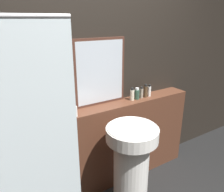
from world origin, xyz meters
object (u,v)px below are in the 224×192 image
at_px(pedestal_sink, 131,165).
at_px(shampoo_bottle, 132,94).
at_px(mirror, 100,72).
at_px(lotion_bottle, 141,93).
at_px(towel_stack, 65,110).
at_px(hand_soap_bottle, 149,91).
at_px(conditioner_bottle, 137,94).
at_px(body_wash_bottle, 145,91).

bearing_deg(pedestal_sink, shampoo_bottle, 53.67).
relative_size(mirror, lotion_bottle, 5.14).
distance_m(towel_stack, hand_soap_bottle, 1.02).
xyz_separation_m(towel_stack, lotion_bottle, (0.91, 0.00, 0.01)).
height_order(pedestal_sink, shampoo_bottle, shampoo_bottle).
distance_m(mirror, towel_stack, 0.52).
bearing_deg(mirror, lotion_bottle, -10.80).
relative_size(pedestal_sink, mirror, 1.36).
distance_m(conditioner_bottle, body_wash_bottle, 0.12).
xyz_separation_m(conditioner_bottle, hand_soap_bottle, (0.18, 0.00, 0.00)).
xyz_separation_m(mirror, hand_soap_bottle, (0.60, -0.09, -0.28)).
height_order(pedestal_sink, towel_stack, towel_stack).
xyz_separation_m(body_wash_bottle, hand_soap_bottle, (0.06, -0.00, -0.01)).
bearing_deg(mirror, conditioner_bottle, -12.41).
height_order(pedestal_sink, mirror, mirror).
xyz_separation_m(mirror, conditioner_bottle, (0.42, -0.09, -0.28)).
bearing_deg(conditioner_bottle, pedestal_sink, -131.53).
bearing_deg(conditioner_bottle, body_wash_bottle, 0.00).
relative_size(mirror, conditioner_bottle, 5.22).
distance_m(towel_stack, body_wash_bottle, 0.97).
relative_size(shampoo_bottle, lotion_bottle, 1.07).
bearing_deg(body_wash_bottle, mirror, 170.34).
relative_size(conditioner_bottle, lotion_bottle, 0.98).
distance_m(shampoo_bottle, body_wash_bottle, 0.19).
bearing_deg(body_wash_bottle, towel_stack, -180.00).
bearing_deg(conditioner_bottle, lotion_bottle, 0.00).
bearing_deg(conditioner_bottle, hand_soap_bottle, 0.00).
bearing_deg(towel_stack, shampoo_bottle, 0.00).
height_order(body_wash_bottle, hand_soap_bottle, body_wash_bottle).
xyz_separation_m(pedestal_sink, lotion_bottle, (0.46, 0.45, 0.51)).
distance_m(mirror, body_wash_bottle, 0.61).
distance_m(lotion_bottle, body_wash_bottle, 0.06).
xyz_separation_m(shampoo_bottle, lotion_bottle, (0.13, 0.00, -0.00)).
xyz_separation_m(shampoo_bottle, conditioner_bottle, (0.07, 0.00, -0.01)).
bearing_deg(hand_soap_bottle, body_wash_bottle, 180.00).
bearing_deg(hand_soap_bottle, mirror, 171.26).
bearing_deg(towel_stack, conditioner_bottle, 0.00).
bearing_deg(pedestal_sink, body_wash_bottle, 40.87).
relative_size(towel_stack, lotion_bottle, 1.29).
bearing_deg(shampoo_bottle, body_wash_bottle, 0.00).
bearing_deg(pedestal_sink, lotion_bottle, 44.23).
bearing_deg(shampoo_bottle, pedestal_sink, -126.33).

